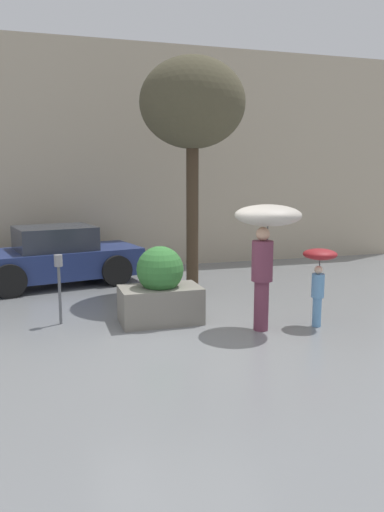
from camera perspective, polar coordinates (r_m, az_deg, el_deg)
name	(u,v)px	position (r m, az deg, el deg)	size (l,w,h in m)	color
ground_plane	(173,341)	(7.87, -2.20, -9.68)	(40.00, 40.00, 0.00)	slate
building_facade	(111,158)	(13.83, -9.27, 11.04)	(18.00, 0.30, 6.00)	#B7A88E
planter_box	(160,290)	(8.68, -3.65, -3.86)	(1.39, 0.82, 1.34)	gray
person_adult	(267,230)	(8.23, 8.51, 2.93)	(1.09, 1.09, 2.08)	brown
person_child	(319,268)	(8.66, 14.33, -1.33)	(0.57, 0.57, 1.32)	#669ED1
parked_car_near	(56,258)	(12.10, -15.32, -0.17)	(4.09, 2.51, 1.36)	navy
street_tree	(192,106)	(10.71, 0.05, 16.79)	(2.19, 2.19, 4.94)	#423323
parking_meter	(59,274)	(8.79, -14.97, -2.04)	(0.14, 0.14, 1.21)	#595B60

